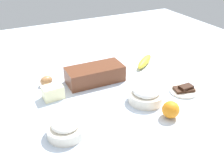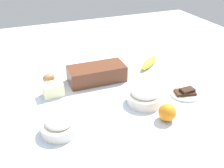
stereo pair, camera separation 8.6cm
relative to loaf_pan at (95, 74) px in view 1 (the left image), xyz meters
The scene contains 9 objects.
ground_plane 0.14m from the loaf_pan, 75.83° to the right, with size 2.40×2.40×0.02m, color silver.
loaf_pan is the anchor object (origin of this frame).
flour_bowl 0.41m from the loaf_pan, 128.23° to the right, with size 0.14×0.14×0.07m.
sugar_bowl 0.29m from the loaf_pan, 64.15° to the right, with size 0.15×0.15×0.08m.
banana 0.33m from the loaf_pan, ahead, with size 0.19×0.04×0.04m, color yellow.
orange_fruit 0.43m from the loaf_pan, 69.45° to the right, with size 0.07×0.07×0.07m, color orange.
butter_block 0.24m from the loaf_pan, 165.92° to the right, with size 0.09×0.06×0.06m, color #F4EDB2.
egg_near_butter 0.24m from the loaf_pan, 161.75° to the left, with size 0.05×0.05×0.06m, color #AD7547.
chocolate_plate 0.43m from the loaf_pan, 40.36° to the right, with size 0.13×0.13×0.03m.
Camera 1 is at (-0.46, -0.93, 0.63)m, focal length 41.49 mm.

